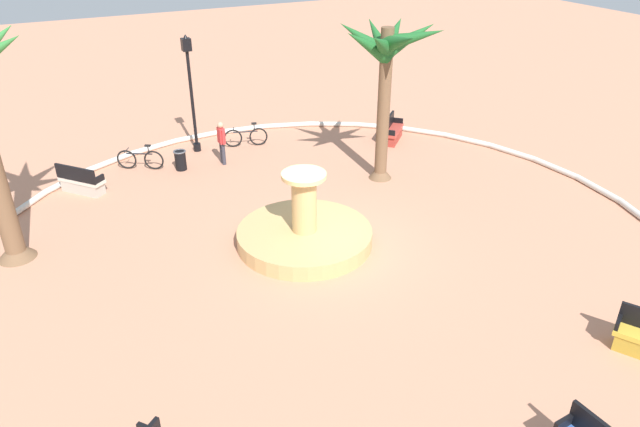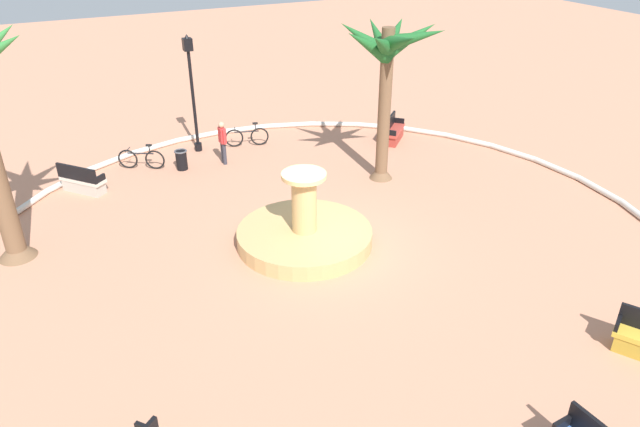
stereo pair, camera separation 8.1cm
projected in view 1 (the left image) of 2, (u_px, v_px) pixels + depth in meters
The scene contains 11 objects.
ground_plane at pixel (327, 245), 16.69m from camera, with size 80.00×80.00×0.00m, color tan.
plaza_curb at pixel (327, 242), 16.64m from camera, with size 19.83×19.83×0.20m, color silver.
fountain at pixel (305, 234), 16.60m from camera, with size 3.83×3.83×2.20m.
palm_tree_near_fountain at pixel (387, 58), 18.65m from camera, with size 3.52×3.56×5.42m.
bench_east at pixel (392, 133), 23.62m from camera, with size 1.49×1.48×1.00m.
bench_southwest at pixel (82, 183), 19.47m from camera, with size 1.43×1.53×1.00m.
lamppost at pixel (191, 85), 21.61m from camera, with size 0.32×0.32×4.44m.
trash_bin at pixel (180, 160), 21.10m from camera, with size 0.46×0.46×0.73m.
bicycle_red_frame at pixel (140, 159), 21.14m from camera, with size 1.52×0.90×0.94m.
bicycle_by_lamppost at pixel (246, 137), 23.10m from camera, with size 1.67×0.59×0.94m.
person_cyclist_helmet at pixel (222, 141), 21.33m from camera, with size 0.22×0.53×1.61m.
Camera 1 is at (6.44, 12.71, 8.74)m, focal length 32.94 mm.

